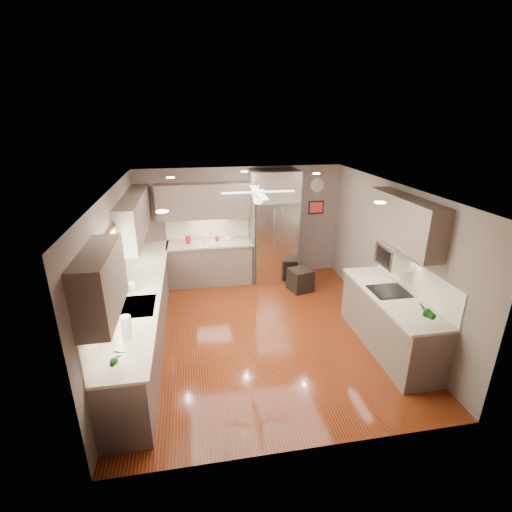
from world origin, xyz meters
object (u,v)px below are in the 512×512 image
object	(u,v)px
canister_a	(188,240)
potted_plant_right	(426,312)
bowl	(229,240)
stool	(300,280)
paper_towel	(126,327)
microwave	(395,256)
refrigerator	(274,229)
canister_d	(217,239)
soap_bottle	(132,284)
potted_plant_left	(117,357)
canister_c	(206,239)

from	to	relation	value
canister_a	potted_plant_right	size ratio (longest dim) A/B	0.60
canister_a	bowl	distance (m)	0.87
stool	paper_towel	world-z (taller)	paper_towel
microwave	canister_a	bearing A→B (deg)	139.39
refrigerator	potted_plant_right	bearing A→B (deg)	-72.11
refrigerator	bowl	bearing A→B (deg)	178.47
canister_d	soap_bottle	world-z (taller)	soap_bottle
microwave	paper_towel	size ratio (longest dim) A/B	1.68
soap_bottle	potted_plant_left	bearing A→B (deg)	-87.27
potted_plant_right	refrigerator	distance (m)	3.97
soap_bottle	stool	size ratio (longest dim) A/B	0.37
refrigerator	microwave	bearing A→B (deg)	-63.91
canister_a	paper_towel	distance (m)	3.59
potted_plant_right	canister_d	bearing A→B (deg)	122.68
canister_d	stool	distance (m)	2.02
canister_c	soap_bottle	distance (m)	2.47
soap_bottle	microwave	distance (m)	4.15
canister_d	soap_bottle	bearing A→B (deg)	-124.16
canister_c	potted_plant_left	bearing A→B (deg)	-105.68
canister_a	soap_bottle	size ratio (longest dim) A/B	0.89
canister_a	canister_d	distance (m)	0.62
canister_a	soap_bottle	world-z (taller)	soap_bottle
refrigerator	canister_c	bearing A→B (deg)	178.96
canister_c	potted_plant_left	distance (m)	4.26
bowl	paper_towel	bearing A→B (deg)	-115.05
potted_plant_left	paper_towel	bearing A→B (deg)	88.75
soap_bottle	refrigerator	world-z (taller)	refrigerator
potted_plant_left	bowl	distance (m)	4.42
canister_a	soap_bottle	xyz separation A→B (m)	(-0.88, -2.15, 0.02)
bowl	canister_a	bearing A→B (deg)	179.24
soap_bottle	potted_plant_right	size ratio (longest dim) A/B	0.67
potted_plant_right	bowl	xyz separation A→B (m)	(-2.23, 3.80, -0.13)
soap_bottle	stool	world-z (taller)	soap_bottle
potted_plant_right	paper_towel	xyz separation A→B (m)	(-3.87, 0.30, -0.01)
microwave	stool	size ratio (longest dim) A/B	1.01
potted_plant_right	stool	distance (m)	3.27
refrigerator	paper_towel	xyz separation A→B (m)	(-2.65, -3.47, -0.11)
paper_towel	potted_plant_right	bearing A→B (deg)	-4.47
canister_a	canister_d	xyz separation A→B (m)	(0.62, 0.05, -0.02)
canister_c	microwave	world-z (taller)	microwave
canister_d	stool	size ratio (longest dim) A/B	0.21
soap_bottle	paper_towel	world-z (taller)	paper_towel
canister_a	potted_plant_right	distance (m)	4.91
canister_a	canister_c	size ratio (longest dim) A/B	0.90
canister_a	bowl	size ratio (longest dim) A/B	0.92
canister_c	microwave	xyz separation A→B (m)	(2.84, -2.74, 0.45)
potted_plant_right	canister_a	bearing A→B (deg)	129.08
paper_towel	refrigerator	bearing A→B (deg)	52.66
paper_towel	stool	bearing A→B (deg)	41.82
paper_towel	bowl	bearing A→B (deg)	64.95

